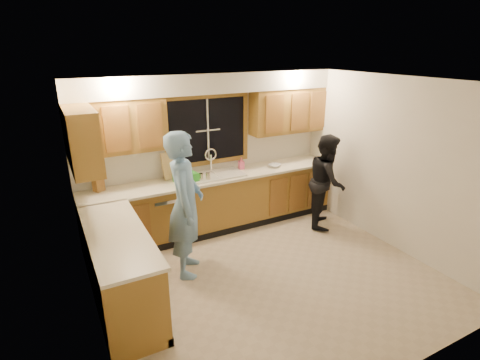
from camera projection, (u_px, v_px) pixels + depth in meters
name	position (u px, v px, depth m)	size (l,w,h in m)	color
floor	(268.00, 276.00, 4.95)	(4.20, 4.20, 0.00)	#BBA990
ceiling	(273.00, 82.00, 4.11)	(4.20, 4.20, 0.00)	white
wall_back	(208.00, 151.00, 6.11)	(4.20, 4.20, 0.00)	white
wall_left	(86.00, 225.00, 3.60)	(3.80, 3.80, 0.00)	white
wall_right	(392.00, 164.00, 5.46)	(3.80, 3.80, 0.00)	white
base_cabinets_back	(217.00, 203.00, 6.13)	(4.20, 0.60, 0.88)	olive
base_cabinets_left	(120.00, 270.00, 4.30)	(0.60, 1.90, 0.88)	olive
countertop_back	(217.00, 177.00, 5.97)	(4.20, 0.63, 0.04)	#F5ECCE
countertop_left	(117.00, 234.00, 4.15)	(0.63, 1.90, 0.04)	#F5ECCE
upper_cabinets_left	(116.00, 127.00, 5.15)	(1.35, 0.33, 0.75)	olive
upper_cabinets_right	(287.00, 111.00, 6.41)	(1.35, 0.33, 0.75)	olive
upper_cabinets_return	(82.00, 140.00, 4.41)	(0.33, 0.90, 0.75)	olive
soffit	(211.00, 83.00, 5.59)	(4.20, 0.35, 0.30)	silver
window_frame	(208.00, 130.00, 5.98)	(1.44, 0.03, 1.14)	black
sink	(216.00, 179.00, 5.99)	(0.86, 0.52, 0.57)	silver
dishwasher	(167.00, 215.00, 5.76)	(0.60, 0.56, 0.82)	silver
stove	(131.00, 297.00, 3.83)	(0.58, 0.75, 0.90)	silver
man	(185.00, 205.00, 4.76)	(0.70, 0.46, 1.93)	#6D9CCD
woman	(327.00, 181.00, 6.15)	(0.76, 0.59, 1.55)	black
knife_block	(98.00, 183.00, 5.30)	(0.13, 0.11, 0.25)	#966329
cutting_board	(171.00, 165.00, 5.79)	(0.32, 0.02, 0.42)	tan
dish_crate	(186.00, 177.00, 5.67)	(0.31, 0.29, 0.14)	green
soap_bottle	(241.00, 163.00, 6.27)	(0.09, 0.09, 0.19)	#EF5B88
bowl	(275.00, 166.00, 6.39)	(0.21, 0.21, 0.05)	silver
can_left	(201.00, 177.00, 5.74)	(0.06, 0.06, 0.11)	beige
can_right	(208.00, 177.00, 5.72)	(0.07, 0.07, 0.13)	beige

